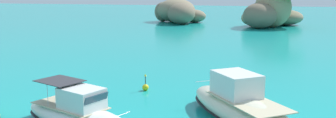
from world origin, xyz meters
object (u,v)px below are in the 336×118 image
Objects in this scene: islet_large at (271,11)px; channel_buoy at (145,87)px; islet_small at (177,12)px; motorboat_white at (78,115)px; motorboat_cream at (240,107)px.

islet_large reaches higher than channel_buoy.
islet_large is 25.47m from islet_small.
islet_small reaches higher than motorboat_white.
channel_buoy is at bearing -99.73° from islet_large.
islet_small is 70.25m from channel_buoy.
islet_large reaches higher than islet_small.
motorboat_white reaches higher than channel_buoy.
islet_large is at bearing 88.14° from motorboat_cream.
islet_large is 72.96m from motorboat_white.
motorboat_white is (-11.81, -71.94, -2.82)m from islet_large.
islet_large is at bearing -14.99° from islet_small.
motorboat_white is at bearing -80.76° from islet_small.
islet_large is 1.16× the size of islet_small.
channel_buoy is (1.15, 9.71, -0.59)m from motorboat_white.
motorboat_white is at bearing -96.73° from channel_buoy.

